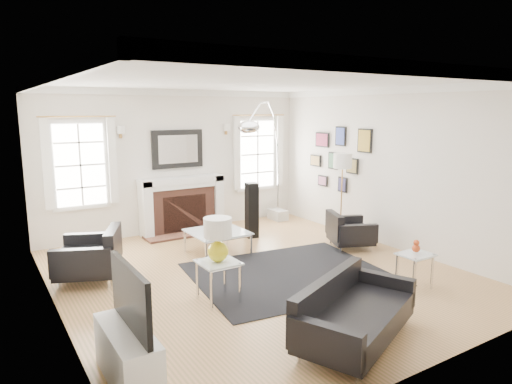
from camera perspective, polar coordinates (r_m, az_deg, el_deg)
floor at (r=6.93m, az=0.20°, el=-10.16°), size 6.00×6.00×0.00m
back_wall at (r=9.22m, az=-9.83°, el=3.79°), size 5.50×0.04×2.80m
front_wall at (r=4.39m, az=21.71°, el=-3.91°), size 5.50×0.04×2.80m
left_wall at (r=5.62m, az=-24.20°, el=-1.08°), size 0.04×6.00×2.80m
right_wall at (r=8.35m, az=16.38°, el=2.86°), size 0.04×6.00×2.80m
ceiling at (r=6.50m, az=0.22°, el=13.64°), size 5.50×6.00×0.02m
crown_molding at (r=6.50m, az=0.22°, el=13.11°), size 5.50×6.00×0.12m
fireplace at (r=9.17m, az=-9.16°, el=-1.66°), size 1.70×0.69×1.11m
mantel_mirror at (r=9.16m, az=-9.77°, el=5.32°), size 1.05×0.07×0.75m
window_left at (r=8.64m, az=-21.13°, el=3.21°), size 1.24×0.15×1.62m
window_right at (r=10.01m, az=0.14°, el=4.79°), size 1.24×0.15×1.62m
gallery_wall at (r=9.22m, az=10.26°, el=4.61°), size 0.04×1.73×1.29m
tv_unit at (r=4.44m, az=-15.69°, el=-18.22°), size 0.35×1.00×1.09m
area_rug at (r=6.90m, az=4.22°, el=-10.21°), size 3.02×2.62×0.01m
sofa at (r=5.07m, az=11.83°, el=-14.73°), size 1.83×1.36×0.54m
armchair_left at (r=6.97m, az=-19.81°, el=-7.65°), size 1.11×1.17×0.62m
armchair_right at (r=8.23m, az=11.43°, el=-4.89°), size 0.94×0.99×0.53m
coffee_table at (r=7.72m, az=-4.85°, el=-5.12°), size 0.91×0.91×0.40m
side_table_left at (r=5.87m, az=-4.74°, el=-9.62°), size 0.48×0.48×0.53m
nesting_table at (r=6.64m, az=19.27°, el=-8.21°), size 0.45×0.37×0.49m
gourd_lamp at (r=5.73m, az=-4.80°, el=-5.58°), size 0.35×0.35×0.57m
orange_vase at (r=6.58m, az=19.38°, el=-6.48°), size 0.11×0.11×0.18m
arc_floor_lamp at (r=8.96m, az=1.15°, el=4.05°), size 1.89×1.75×2.67m
stick_floor_lamp at (r=8.38m, az=10.76°, el=3.28°), size 0.33×0.33×1.64m
speaker_tower at (r=8.68m, az=-0.53°, el=-2.30°), size 0.24×0.24×1.05m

